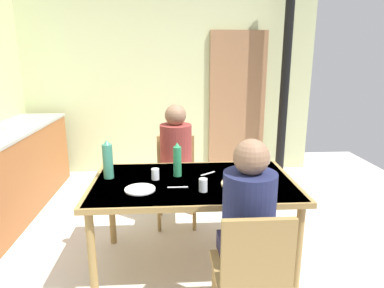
{
  "coord_description": "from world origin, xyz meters",
  "views": [
    {
      "loc": [
        0.07,
        -2.35,
        1.64
      ],
      "look_at": [
        0.24,
        0.2,
        0.98
      ],
      "focal_mm": 31.45,
      "sensor_mm": 36.0,
      "label": 1
    }
  ],
  "objects_px": {
    "person_near_diner": "(248,213)",
    "water_bottle_green_near": "(108,160)",
    "chair_near_diner": "(252,271)",
    "person_far_diner": "(176,151)",
    "kitchen_counter": "(1,177)",
    "dining_table": "(193,189)",
    "water_bottle_green_far": "(177,160)",
    "chair_far_diner": "(176,174)"
  },
  "relations": [
    {
      "from": "person_far_diner",
      "to": "water_bottle_green_near",
      "type": "relative_size",
      "value": 2.53
    },
    {
      "from": "person_near_diner",
      "to": "person_far_diner",
      "type": "xyz_separation_m",
      "value": [
        -0.39,
        1.35,
        0.0
      ]
    },
    {
      "from": "kitchen_counter",
      "to": "person_far_diner",
      "type": "relative_size",
      "value": 3.32
    },
    {
      "from": "kitchen_counter",
      "to": "chair_far_diner",
      "type": "distance_m",
      "value": 1.8
    },
    {
      "from": "chair_far_diner",
      "to": "kitchen_counter",
      "type": "bearing_deg",
      "value": -4.65
    },
    {
      "from": "dining_table",
      "to": "chair_far_diner",
      "type": "bearing_deg",
      "value": 98.39
    },
    {
      "from": "chair_near_diner",
      "to": "person_far_diner",
      "type": "height_order",
      "value": "person_far_diner"
    },
    {
      "from": "chair_far_diner",
      "to": "water_bottle_green_near",
      "type": "relative_size",
      "value": 2.86
    },
    {
      "from": "dining_table",
      "to": "water_bottle_green_far",
      "type": "relative_size",
      "value": 5.68
    },
    {
      "from": "chair_far_diner",
      "to": "water_bottle_green_far",
      "type": "xyz_separation_m",
      "value": [
        0.0,
        -0.69,
        0.36
      ]
    },
    {
      "from": "person_near_diner",
      "to": "water_bottle_green_near",
      "type": "xyz_separation_m",
      "value": [
        -0.92,
        0.78,
        0.09
      ]
    },
    {
      "from": "chair_far_diner",
      "to": "person_near_diner",
      "type": "xyz_separation_m",
      "value": [
        0.39,
        -1.48,
        0.28
      ]
    },
    {
      "from": "chair_near_diner",
      "to": "dining_table",
      "type": "bearing_deg",
      "value": 108.31
    },
    {
      "from": "water_bottle_green_near",
      "to": "person_far_diner",
      "type": "bearing_deg",
      "value": 46.84
    },
    {
      "from": "kitchen_counter",
      "to": "chair_near_diner",
      "type": "distance_m",
      "value": 2.8
    },
    {
      "from": "chair_near_diner",
      "to": "water_bottle_green_far",
      "type": "height_order",
      "value": "water_bottle_green_far"
    },
    {
      "from": "kitchen_counter",
      "to": "person_near_diner",
      "type": "relative_size",
      "value": 3.32
    },
    {
      "from": "person_far_diner",
      "to": "kitchen_counter",
      "type": "bearing_deg",
      "value": -8.95
    },
    {
      "from": "kitchen_counter",
      "to": "chair_near_diner",
      "type": "relative_size",
      "value": 2.94
    },
    {
      "from": "dining_table",
      "to": "chair_near_diner",
      "type": "distance_m",
      "value": 0.87
    },
    {
      "from": "chair_far_diner",
      "to": "water_bottle_green_far",
      "type": "distance_m",
      "value": 0.78
    },
    {
      "from": "water_bottle_green_far",
      "to": "person_near_diner",
      "type": "bearing_deg",
      "value": -63.96
    },
    {
      "from": "dining_table",
      "to": "person_far_diner",
      "type": "xyz_separation_m",
      "value": [
        -0.12,
        0.67,
        0.12
      ]
    },
    {
      "from": "chair_far_diner",
      "to": "water_bottle_green_near",
      "type": "distance_m",
      "value": 0.96
    },
    {
      "from": "chair_near_diner",
      "to": "person_far_diner",
      "type": "bearing_deg",
      "value": 104.64
    },
    {
      "from": "chair_near_diner",
      "to": "water_bottle_green_near",
      "type": "height_order",
      "value": "water_bottle_green_near"
    },
    {
      "from": "dining_table",
      "to": "water_bottle_green_near",
      "type": "bearing_deg",
      "value": 170.86
    },
    {
      "from": "kitchen_counter",
      "to": "water_bottle_green_far",
      "type": "bearing_deg",
      "value": -25.12
    },
    {
      "from": "water_bottle_green_near",
      "to": "water_bottle_green_far",
      "type": "height_order",
      "value": "water_bottle_green_near"
    },
    {
      "from": "water_bottle_green_far",
      "to": "person_far_diner",
      "type": "bearing_deg",
      "value": 90.19
    },
    {
      "from": "kitchen_counter",
      "to": "dining_table",
      "type": "bearing_deg",
      "value": -26.6
    },
    {
      "from": "dining_table",
      "to": "water_bottle_green_near",
      "type": "distance_m",
      "value": 0.69
    },
    {
      "from": "person_near_diner",
      "to": "person_far_diner",
      "type": "bearing_deg",
      "value": 106.04
    },
    {
      "from": "kitchen_counter",
      "to": "person_near_diner",
      "type": "xyz_separation_m",
      "value": [
        2.18,
        -1.63,
        0.33
      ]
    },
    {
      "from": "water_bottle_green_near",
      "to": "water_bottle_green_far",
      "type": "bearing_deg",
      "value": 1.15
    },
    {
      "from": "chair_far_diner",
      "to": "chair_near_diner",
      "type": "bearing_deg",
      "value": 103.45
    },
    {
      "from": "kitchen_counter",
      "to": "person_near_diner",
      "type": "bearing_deg",
      "value": -36.82
    },
    {
      "from": "chair_near_diner",
      "to": "chair_far_diner",
      "type": "distance_m",
      "value": 1.67
    },
    {
      "from": "dining_table",
      "to": "person_near_diner",
      "type": "height_order",
      "value": "person_near_diner"
    },
    {
      "from": "chair_near_diner",
      "to": "person_far_diner",
      "type": "relative_size",
      "value": 1.13
    },
    {
      "from": "person_near_diner",
      "to": "water_bottle_green_near",
      "type": "relative_size",
      "value": 2.53
    },
    {
      "from": "kitchen_counter",
      "to": "water_bottle_green_far",
      "type": "xyz_separation_m",
      "value": [
        1.79,
        -0.84,
        0.41
      ]
    }
  ]
}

